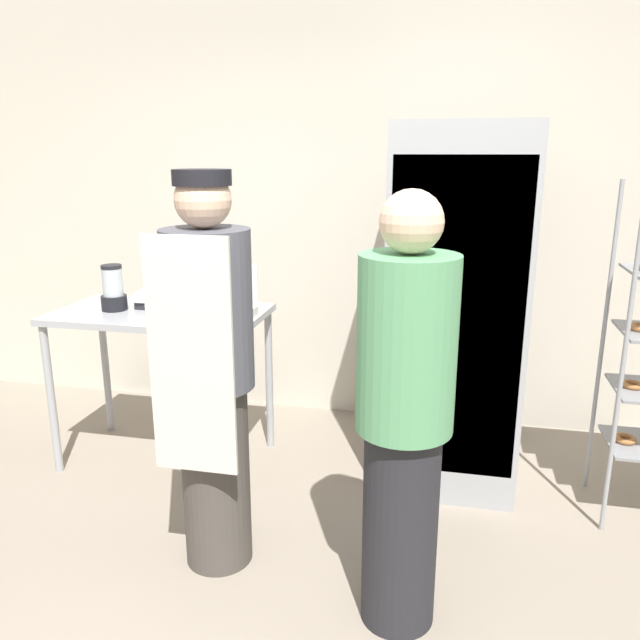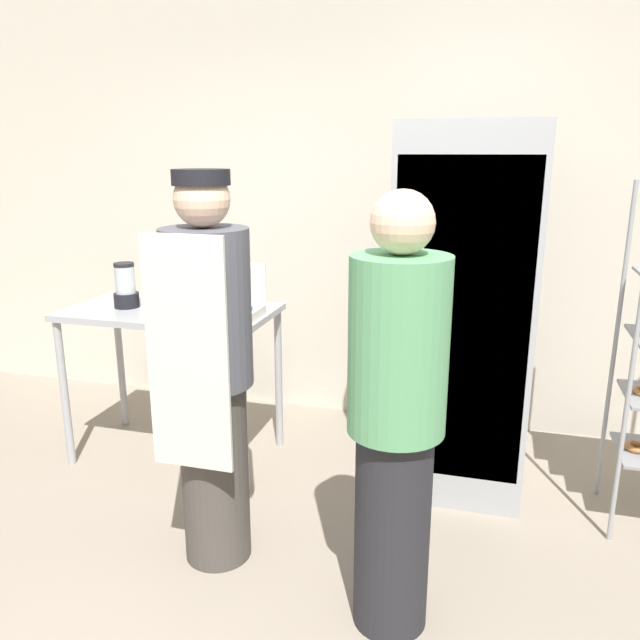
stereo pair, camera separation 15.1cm
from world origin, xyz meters
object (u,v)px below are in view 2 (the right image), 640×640
refrigerator (464,311)px  person_baker (210,370)px  binder_stack (178,296)px  donut_box (238,308)px  blender_pitcher (126,288)px  person_customer (396,419)px

refrigerator → person_baker: bearing=-133.7°
binder_stack → person_baker: person_baker is taller
donut_box → blender_pitcher: 0.70m
refrigerator → binder_stack: 1.63m
person_baker → person_customer: size_ratio=1.03×
refrigerator → donut_box: bearing=-168.5°
refrigerator → person_baker: (-0.98, -1.02, -0.07)m
binder_stack → person_customer: (1.46, -1.14, -0.11)m
donut_box → blender_pitcher: (-0.70, 0.02, 0.06)m
binder_stack → person_baker: (0.65, -0.94, -0.07)m
person_baker → donut_box: bearing=104.5°
person_baker → person_customer: bearing=-13.3°
blender_pitcher → donut_box: bearing=-2.1°
refrigerator → person_customer: size_ratio=1.16×
person_baker → blender_pitcher: bearing=138.1°
refrigerator → binder_stack: bearing=-177.2°
donut_box → binder_stack: (-0.45, 0.16, 0.00)m
person_baker → person_customer: (0.81, -0.19, -0.04)m
refrigerator → binder_stack: (-1.62, -0.08, -0.00)m
binder_stack → person_customer: bearing=-37.9°
donut_box → binder_stack: donut_box is taller
binder_stack → person_baker: bearing=-55.5°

